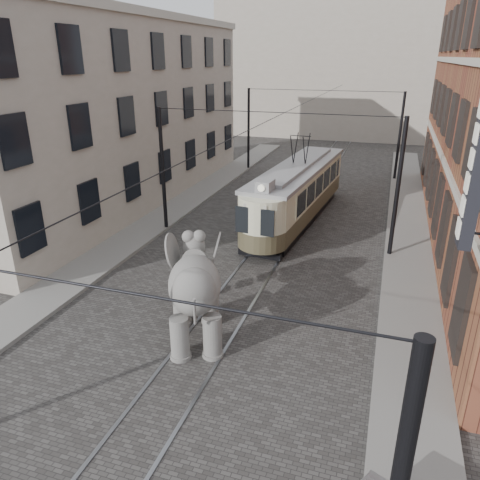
% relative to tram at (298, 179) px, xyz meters
% --- Properties ---
extents(ground, '(120.00, 120.00, 0.00)m').
position_rel_tram_xyz_m(ground, '(-0.36, -9.51, -2.25)').
color(ground, '#42403D').
extents(tram_rails, '(1.54, 80.00, 0.02)m').
position_rel_tram_xyz_m(tram_rails, '(-0.36, -9.51, -2.24)').
color(tram_rails, slate).
rests_on(tram_rails, ground).
extents(sidewalk_right, '(2.00, 60.00, 0.15)m').
position_rel_tram_xyz_m(sidewalk_right, '(5.64, -9.51, -2.17)').
color(sidewalk_right, slate).
rests_on(sidewalk_right, ground).
extents(sidewalk_left, '(2.00, 60.00, 0.15)m').
position_rel_tram_xyz_m(sidewalk_left, '(-6.86, -9.51, -2.17)').
color(sidewalk_left, slate).
rests_on(sidewalk_left, ground).
extents(stucco_building, '(7.00, 24.00, 10.00)m').
position_rel_tram_xyz_m(stucco_building, '(-11.36, 0.49, 2.75)').
color(stucco_building, gray).
rests_on(stucco_building, ground).
extents(distant_block, '(28.00, 10.00, 14.00)m').
position_rel_tram_xyz_m(distant_block, '(-0.36, 30.49, 4.75)').
color(distant_block, gray).
rests_on(distant_block, ground).
extents(catenary, '(11.00, 30.20, 6.00)m').
position_rel_tram_xyz_m(catenary, '(-0.56, -4.51, 0.75)').
color(catenary, black).
rests_on(catenary, ground).
extents(tram, '(3.32, 11.50, 4.50)m').
position_rel_tram_xyz_m(tram, '(0.00, 0.00, 0.00)').
color(tram, beige).
rests_on(tram, ground).
extents(elephant, '(4.32, 5.44, 2.93)m').
position_rel_tram_xyz_m(elephant, '(-0.69, -11.95, -0.79)').
color(elephant, '#63605C').
rests_on(elephant, ground).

